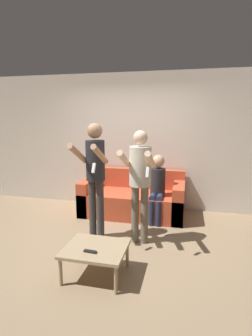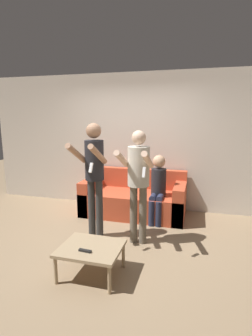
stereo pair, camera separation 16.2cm
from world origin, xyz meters
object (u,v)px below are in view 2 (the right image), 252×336
person_standing_left (94,169)px  remote_on_table (85,251)px  person_standing_right (138,175)px  coffee_table (91,250)px  couch (134,199)px  person_seated (158,186)px

person_standing_left → remote_on_table: person_standing_left is taller
person_standing_right → coffee_table: 1.23m
coffee_table → person_standing_right: bearing=69.7°
couch → person_standing_left: 1.44m
person_standing_left → couch: bearing=73.7°
couch → person_standing_right: bearing=-73.6°
person_standing_left → remote_on_table: (0.31, -1.06, -0.71)m
coffee_table → couch: bearing=89.8°
couch → person_standing_left: (-0.34, -1.15, 0.80)m
person_standing_left → person_standing_right: (0.67, 0.00, -0.05)m
couch → person_standing_left: person_standing_left is taller
couch → remote_on_table: bearing=-90.7°
person_seated → couch: bearing=155.4°
person_standing_left → person_seated: bearing=48.4°
couch → coffee_table: couch is taller
person_seated → remote_on_table: size_ratio=7.80×
couch → remote_on_table: size_ratio=12.63×
remote_on_table → person_seated: bearing=75.6°
person_seated → coffee_table: size_ratio=1.66×
person_seated → coffee_table: person_seated is taller
person_standing_left → remote_on_table: size_ratio=11.56×
remote_on_table → couch: bearing=89.3°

